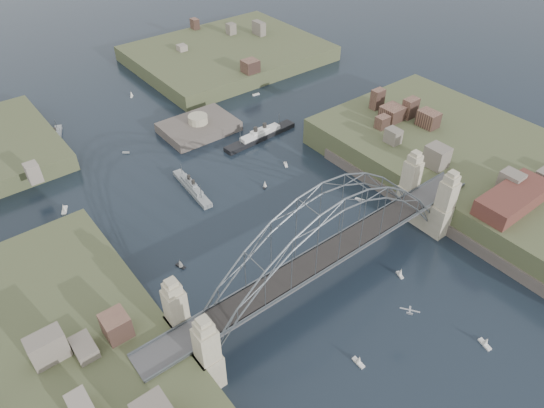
{
  "coord_description": "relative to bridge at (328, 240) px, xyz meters",
  "views": [
    {
      "loc": [
        -52.23,
        -48.54,
        78.71
      ],
      "look_at": [
        0.0,
        18.0,
        10.0
      ],
      "focal_mm": 32.47,
      "sensor_mm": 36.0,
      "label": 1
    }
  ],
  "objects": [
    {
      "name": "ground",
      "position": [
        0.0,
        0.0,
        -12.32
      ],
      "size": [
        500.0,
        500.0,
        0.0
      ],
      "primitive_type": "plane",
      "color": "black",
      "rests_on": "ground"
    },
    {
      "name": "bridge",
      "position": [
        0.0,
        0.0,
        0.0
      ],
      "size": [
        84.0,
        13.8,
        24.6
      ],
      "color": "#48474A",
      "rests_on": "ground"
    },
    {
      "name": "shore_east",
      "position": [
        57.32,
        0.0,
        -10.35
      ],
      "size": [
        50.5,
        90.0,
        12.0
      ],
      "color": "#42492B",
      "rests_on": "ground"
    },
    {
      "name": "headland_ne",
      "position": [
        50.0,
        110.0,
        -11.57
      ],
      "size": [
        70.0,
        55.0,
        9.5
      ],
      "primitive_type": "cube",
      "color": "#42492B",
      "rests_on": "ground"
    },
    {
      "name": "fort_island",
      "position": [
        12.0,
        70.0,
        -12.66
      ],
      "size": [
        22.0,
        16.0,
        9.4
      ],
      "color": "#4C443D",
      "rests_on": "ground"
    },
    {
      "name": "wharf_shed",
      "position": [
        44.0,
        -14.0,
        -2.32
      ],
      "size": [
        20.0,
        8.0,
        4.0
      ],
      "primitive_type": "cube",
      "color": "#592D26",
      "rests_on": "shore_east"
    },
    {
      "name": "naval_cruiser_near",
      "position": [
        -5.39,
        45.18,
        -11.47
      ],
      "size": [
        3.81,
        18.41,
        5.48
      ],
      "color": "gray",
      "rests_on": "ground"
    },
    {
      "name": "naval_cruiser_far",
      "position": [
        -24.54,
        92.05,
        -11.55
      ],
      "size": [
        7.6,
        14.35,
        4.97
      ],
      "color": "gray",
      "rests_on": "ground"
    },
    {
      "name": "ocean_liner",
      "position": [
        24.29,
        54.7,
        -11.36
      ],
      "size": [
        25.44,
        4.76,
        6.21
      ],
      "color": "black",
      "rests_on": "ground"
    },
    {
      "name": "aeroplane",
      "position": [
        2.77,
        -19.13,
        -5.08
      ],
      "size": [
        2.34,
        3.16,
        0.53
      ],
      "color": "#A1A2A8"
    },
    {
      "name": "small_boat_a",
      "position": [
        -21.69,
        22.86,
        -11.46
      ],
      "size": [
        1.5,
        2.52,
        2.38
      ],
      "color": "silver",
      "rests_on": "ground"
    },
    {
      "name": "small_boat_b",
      "position": [
        10.43,
        34.35,
        -11.35
      ],
      "size": [
        1.8,
        1.61,
        2.38
      ],
      "color": "silver",
      "rests_on": "ground"
    },
    {
      "name": "small_boat_c",
      "position": [
        -8.42,
        -18.1,
        -11.51
      ],
      "size": [
        1.05,
        2.67,
        2.38
      ],
      "color": "silver",
      "rests_on": "ground"
    },
    {
      "name": "small_boat_d",
      "position": [
        21.32,
        38.94,
        -12.04
      ],
      "size": [
        1.74,
        2.45,
        1.43
      ],
      "color": "silver",
      "rests_on": "ground"
    },
    {
      "name": "small_boat_e",
      "position": [
        -34.88,
        57.54,
        -11.64
      ],
      "size": [
        2.48,
        3.59,
        2.38
      ],
      "color": "silver",
      "rests_on": "ground"
    },
    {
      "name": "small_boat_f",
      "position": [
        -3.65,
        53.96,
        -12.02
      ],
      "size": [
        1.12,
        1.43,
        1.43
      ],
      "color": "silver",
      "rests_on": "ground"
    },
    {
      "name": "small_boat_g",
      "position": [
        13.08,
        -30.03,
        -11.53
      ],
      "size": [
        1.6,
        2.92,
        2.38
      ],
      "color": "silver",
      "rests_on": "ground"
    },
    {
      "name": "small_boat_h",
      "position": [
        -11.35,
        72.5,
        -12.17
      ],
      "size": [
        1.94,
        1.78,
        0.45
      ],
      "color": "silver",
      "rests_on": "ground"
    },
    {
      "name": "small_boat_i",
      "position": [
        26.24,
        14.96,
        -12.17
      ],
      "size": [
        1.74,
        2.54,
        0.45
      ],
      "color": "silver",
      "rests_on": "ground"
    },
    {
      "name": "small_boat_k",
      "position": [
        5.75,
        104.3,
        -11.35
      ],
      "size": [
        1.54,
        1.81,
        2.38
      ],
      "color": "silver",
      "rests_on": "ground"
    },
    {
      "name": "small_boat_l",
      "position": [
        -45.81,
        27.04,
        -11.48
      ],
      "size": [
        1.1,
        2.58,
        2.38
      ],
      "color": "silver",
      "rests_on": "ground"
    },
    {
      "name": "small_boat_m",
      "position": [
        14.14,
        -8.58,
        -11.41
      ],
      "size": [
        1.37,
        2.24,
        2.38
      ],
      "color": "silver",
      "rests_on": "ground"
    },
    {
      "name": "small_boat_n",
      "position": [
        40.61,
        78.84,
        -12.17
      ],
      "size": [
        2.69,
        1.21,
        0.45
      ],
      "color": "silver",
      "rests_on": "ground"
    }
  ]
}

